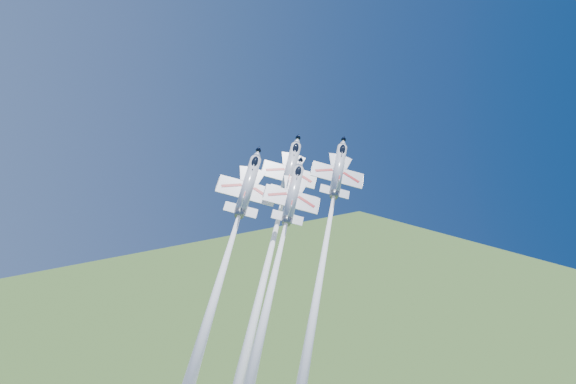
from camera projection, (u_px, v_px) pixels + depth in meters
jet_lead at (269, 257)px, 98.14m from camera, size 29.22×34.62×39.84m
jet_left at (230, 245)px, 96.67m from camera, size 23.96×27.28×31.04m
jet_right at (325, 250)px, 97.07m from camera, size 26.93×31.80×36.56m
jet_slot at (279, 256)px, 95.36m from camera, size 23.34×26.78×30.53m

